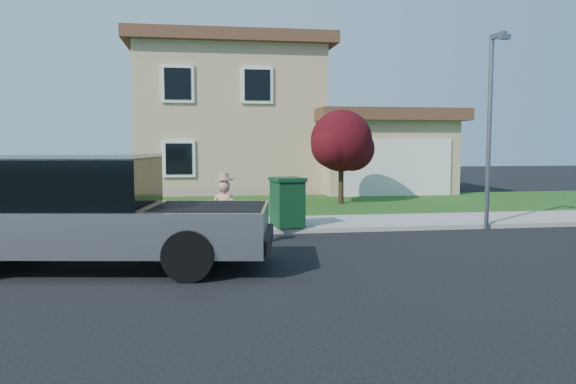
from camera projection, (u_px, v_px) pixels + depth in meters
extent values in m
plane|color=black|center=(273.00, 258.00, 10.95)|extent=(80.00, 80.00, 0.00)
cube|color=gray|center=(297.00, 231.00, 13.95)|extent=(40.00, 0.20, 0.12)
cube|color=gray|center=(290.00, 224.00, 15.03)|extent=(40.00, 2.00, 0.15)
cube|color=#244B15|center=(269.00, 206.00, 19.46)|extent=(40.00, 7.00, 0.10)
cube|color=tan|center=(227.00, 123.00, 27.39)|extent=(8.00, 9.00, 6.40)
cube|color=tan|center=(374.00, 157.00, 25.60)|extent=(5.50, 6.00, 3.20)
cube|color=white|center=(397.00, 167.00, 22.66)|extent=(4.60, 0.12, 2.30)
cube|color=#4C2D1E|center=(227.00, 52.00, 27.10)|extent=(8.80, 9.80, 0.50)
cube|color=#4C2D1E|center=(374.00, 117.00, 25.44)|extent=(6.20, 6.80, 0.50)
cube|color=white|center=(178.00, 84.00, 22.45)|extent=(1.30, 0.10, 1.50)
cube|color=white|center=(257.00, 85.00, 22.95)|extent=(1.30, 0.10, 1.50)
cube|color=black|center=(179.00, 159.00, 22.71)|extent=(1.30, 0.10, 1.50)
cylinder|color=black|center=(16.00, 235.00, 11.01)|extent=(0.89, 0.45, 0.85)
cylinder|color=black|center=(188.00, 255.00, 9.05)|extent=(0.89, 0.45, 0.85)
cylinder|color=black|center=(207.00, 236.00, 10.99)|extent=(0.89, 0.45, 0.85)
cube|color=#AAACB1|center=(97.00, 228.00, 10.00)|extent=(6.29, 3.07, 0.76)
cube|color=black|center=(87.00, 183.00, 9.93)|extent=(2.51, 2.30, 0.90)
cube|color=#AAACB1|center=(86.00, 156.00, 9.89)|extent=(2.51, 2.30, 0.08)
cube|color=black|center=(210.00, 208.00, 9.96)|extent=(2.17, 2.08, 0.06)
cube|color=black|center=(268.00, 239.00, 10.00)|extent=(0.45, 2.00, 0.26)
cube|color=black|center=(66.00, 184.00, 11.09)|extent=(0.16, 0.25, 0.19)
imported|color=#EAA780|center=(224.00, 214.00, 11.84)|extent=(0.61, 0.49, 1.47)
cylinder|color=tan|center=(224.00, 179.00, 11.78)|extent=(0.39, 0.39, 0.04)
cylinder|color=tan|center=(224.00, 176.00, 11.77)|extent=(0.20, 0.20, 0.14)
cylinder|color=black|center=(341.00, 182.00, 19.79)|extent=(0.19, 0.19, 1.51)
sphere|color=#430E13|center=(341.00, 141.00, 19.66)|extent=(2.17, 2.17, 2.17)
sphere|color=#430E13|center=(352.00, 149.00, 20.04)|extent=(1.60, 1.60, 1.60)
sphere|color=#430E13|center=(333.00, 146.00, 19.34)|extent=(1.51, 1.51, 1.51)
cube|color=#0D3319|center=(287.00, 204.00, 14.06)|extent=(0.81, 0.90, 1.13)
cube|color=#0D3319|center=(287.00, 179.00, 14.00)|extent=(0.89, 0.98, 0.09)
cylinder|color=slate|center=(489.00, 135.00, 14.37)|extent=(0.12, 0.12, 4.90)
cube|color=slate|center=(498.00, 35.00, 13.92)|extent=(0.19, 0.55, 0.12)
cube|color=slate|center=(505.00, 37.00, 13.70)|extent=(0.27, 0.21, 0.12)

